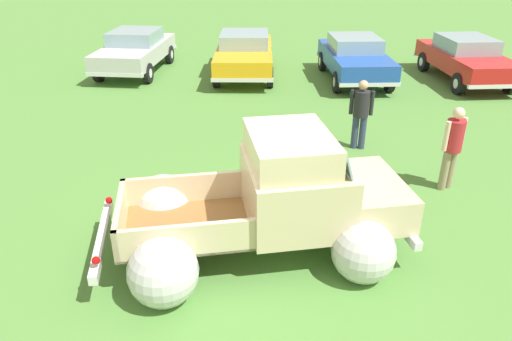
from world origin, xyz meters
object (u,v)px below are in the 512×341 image
lane_cone_0 (341,171)px  show_car_1 (244,52)px  spectator_0 (361,111)px  vintage_pickup_truck (278,205)px  show_car_3 (466,58)px  show_car_2 (355,57)px  spectator_1 (453,144)px  show_car_0 (135,50)px

lane_cone_0 → show_car_1: bearing=108.4°
spectator_0 → vintage_pickup_truck: bearing=-16.1°
show_car_3 → spectator_0: (-4.16, -5.94, 0.12)m
vintage_pickup_truck → show_car_2: size_ratio=1.12×
vintage_pickup_truck → spectator_1: bearing=20.6°
show_car_1 → show_car_2: same height
show_car_0 → lane_cone_0: size_ratio=6.87×
show_car_0 → spectator_0: (7.12, -6.30, 0.12)m
show_car_3 → lane_cone_0: show_car_3 is taller
vintage_pickup_truck → show_car_1: vintage_pickup_truck is taller
show_car_1 → show_car_2: size_ratio=1.05×
show_car_1 → show_car_3: size_ratio=1.01×
show_car_1 → spectator_0: spectator_0 is taller
lane_cone_0 → show_car_2: bearing=82.1°
vintage_pickup_truck → show_car_2: 10.03m
show_car_0 → show_car_2: 7.64m
show_car_0 → show_car_3: (11.28, -0.37, -0.00)m
show_car_0 → vintage_pickup_truck: bearing=29.0°
vintage_pickup_truck → show_car_3: bearing=45.6°
vintage_pickup_truck → spectator_0: vintage_pickup_truck is taller
spectator_1 → show_car_2: bearing=-25.7°
show_car_3 → lane_cone_0: bearing=-39.5°
spectator_0 → spectator_1: (1.48, -1.83, 0.03)m
show_car_2 → spectator_0: (-0.50, -5.76, 0.13)m
show_car_0 → show_car_2: size_ratio=0.99×
vintage_pickup_truck → show_car_0: bearing=103.8°
show_car_2 → lane_cone_0: (-1.05, -7.63, -0.47)m
vintage_pickup_truck → spectator_0: (1.72, 4.02, 0.15)m
show_car_3 → spectator_0: 7.25m
show_car_3 → lane_cone_0: (-4.71, -7.82, -0.47)m
show_car_3 → vintage_pickup_truck: bearing=-39.0°
show_car_2 → show_car_3: same height
vintage_pickup_truck → spectator_0: size_ratio=3.09×
show_car_1 → show_car_3: bearing=85.0°
vintage_pickup_truck → show_car_0: 11.65m
show_car_0 → spectator_0: size_ratio=2.71×
show_car_3 → show_car_0: bearing=-100.2°
show_car_0 → show_car_3: bearing=89.6°
show_car_1 → spectator_1: size_ratio=2.80×
show_car_2 → vintage_pickup_truck: bearing=-19.7°
spectator_0 → lane_cone_0: bearing=-9.3°
spectator_1 → lane_cone_0: bearing=58.3°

